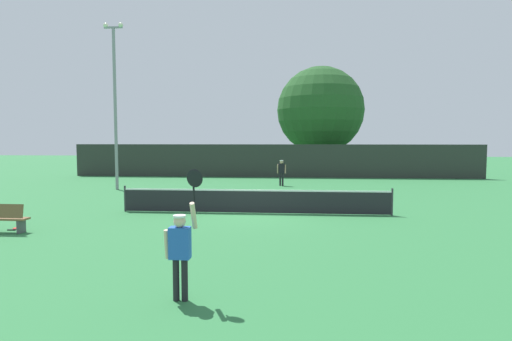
% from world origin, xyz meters
% --- Properties ---
extents(ground_plane, '(120.00, 120.00, 0.00)m').
position_xyz_m(ground_plane, '(0.00, 0.00, 0.00)').
color(ground_plane, '#2D723D').
extents(tennis_net, '(10.89, 0.08, 1.07)m').
position_xyz_m(tennis_net, '(0.00, 0.00, 0.51)').
color(tennis_net, '#232328').
rests_on(tennis_net, ground).
extents(perimeter_fence, '(32.48, 0.12, 2.62)m').
position_xyz_m(perimeter_fence, '(0.00, 16.32, 1.31)').
color(perimeter_fence, '#2D332D').
rests_on(perimeter_fence, ground).
extents(player_serving, '(0.68, 0.39, 2.43)m').
position_xyz_m(player_serving, '(-0.54, -9.18, 1.05)').
color(player_serving, blue).
rests_on(player_serving, ground).
extents(player_receiving, '(0.57, 0.24, 1.66)m').
position_xyz_m(player_receiving, '(0.82, 10.21, 1.01)').
color(player_receiving, black).
rests_on(player_receiving, ground).
extents(tennis_ball, '(0.07, 0.07, 0.07)m').
position_xyz_m(tennis_ball, '(-1.74, 2.12, 0.03)').
color(tennis_ball, '#CCE033').
rests_on(tennis_ball, ground).
extents(spare_racket, '(0.28, 0.52, 0.04)m').
position_xyz_m(spare_racket, '(-7.65, -3.58, 0.02)').
color(spare_racket, black).
rests_on(spare_racket, ground).
extents(light_pole, '(1.18, 0.28, 9.77)m').
position_xyz_m(light_pole, '(-8.94, 7.34, 5.47)').
color(light_pole, gray).
rests_on(light_pole, ground).
extents(large_tree, '(7.89, 7.89, 9.63)m').
position_xyz_m(large_tree, '(4.06, 21.93, 5.67)').
color(large_tree, brown).
rests_on(large_tree, ground).
extents(parked_car_near, '(2.14, 4.30, 1.69)m').
position_xyz_m(parked_car_near, '(2.51, 24.14, 0.78)').
color(parked_car_near, red).
rests_on(parked_car_near, ground).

